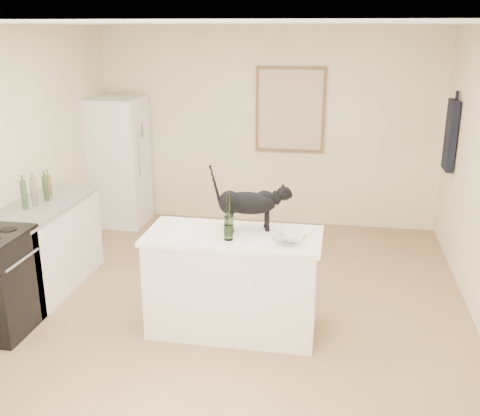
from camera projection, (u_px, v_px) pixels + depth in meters
name	position (u px, v px, depth m)	size (l,w,h in m)	color
floor	(227.00, 316.00, 5.23)	(5.50, 5.50, 0.00)	#A47F57
ceiling	(225.00, 24.00, 4.42)	(5.50, 5.50, 0.00)	white
wall_back	(267.00, 128.00, 7.40)	(4.50, 4.50, 0.00)	#FFF2C5
wall_front	(90.00, 360.00, 2.25)	(4.50, 4.50, 0.00)	#FFF2C5
island_base	(233.00, 284.00, 4.89)	(1.44, 0.67, 0.86)	white
island_top	(233.00, 236.00, 4.75)	(1.50, 0.70, 0.04)	white
left_cabinets	(45.00, 248.00, 5.70)	(0.60, 1.40, 0.86)	white
left_countertop	(40.00, 206.00, 5.56)	(0.62, 1.44, 0.04)	gray
fridge	(119.00, 162.00, 7.49)	(0.68, 0.68, 1.70)	white
artwork_frame	(290.00, 110.00, 7.24)	(0.90, 0.03, 1.10)	brown
artwork_canvas	(290.00, 110.00, 7.23)	(0.82, 0.00, 1.02)	beige
hanging_garment	(451.00, 135.00, 6.35)	(0.08, 0.34, 0.80)	black
black_cat	(248.00, 206.00, 4.78)	(0.62, 0.19, 0.43)	black
wine_bottle	(228.00, 219.00, 4.56)	(0.08, 0.08, 0.35)	#305622
glass_bowl	(289.00, 240.00, 4.52)	(0.25, 0.25, 0.06)	white
fridge_paper	(143.00, 131.00, 7.36)	(0.01, 0.14, 0.18)	silver
counter_bottle_cluster	(37.00, 191.00, 5.53)	(0.12, 0.49, 0.28)	#1F5C21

